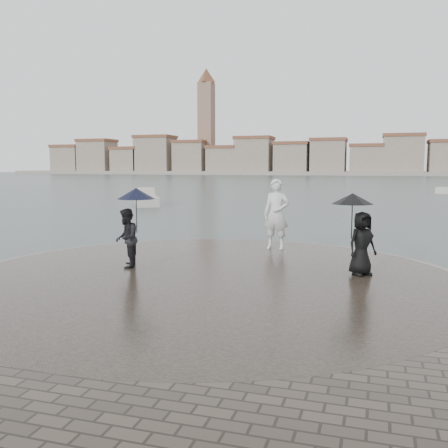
% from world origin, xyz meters
% --- Properties ---
extents(ground, '(400.00, 400.00, 0.00)m').
position_xyz_m(ground, '(0.00, 0.00, 0.00)').
color(ground, '#2B3835').
rests_on(ground, ground).
extents(kerb_ring, '(12.50, 12.50, 0.32)m').
position_xyz_m(kerb_ring, '(0.00, 3.50, 0.16)').
color(kerb_ring, gray).
rests_on(kerb_ring, ground).
extents(quay_tip, '(11.90, 11.90, 0.36)m').
position_xyz_m(quay_tip, '(0.00, 3.50, 0.18)').
color(quay_tip, '#2D261E').
rests_on(quay_tip, ground).
extents(statue, '(0.81, 0.54, 2.20)m').
position_xyz_m(statue, '(0.80, 7.78, 1.46)').
color(statue, silver).
rests_on(statue, quay_tip).
extents(visitor_left, '(1.14, 1.04, 2.04)m').
position_xyz_m(visitor_left, '(-2.22, 3.80, 1.46)').
color(visitor_left, black).
rests_on(visitor_left, quay_tip).
extents(visitor_right, '(1.20, 1.04, 1.95)m').
position_xyz_m(visitor_right, '(3.40, 4.65, 1.47)').
color(visitor_right, black).
rests_on(visitor_right, quay_tip).
extents(far_skyline, '(260.00, 20.00, 37.00)m').
position_xyz_m(far_skyline, '(-6.29, 160.71, 5.61)').
color(far_skyline, gray).
rests_on(far_skyline, ground).
extents(boats, '(38.25, 27.28, 1.50)m').
position_xyz_m(boats, '(6.57, 39.77, 0.38)').
color(boats, '#BAB4A7').
rests_on(boats, ground).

